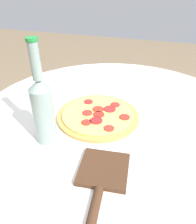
{
  "coord_description": "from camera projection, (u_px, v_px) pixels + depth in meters",
  "views": [
    {
      "loc": [
        -0.13,
        0.64,
        1.19
      ],
      "look_at": [
        0.06,
        0.03,
        0.78
      ],
      "focal_mm": 35.0,
      "sensor_mm": 36.0,
      "label": 1
    }
  ],
  "objects": [
    {
      "name": "beer_bottle",
      "position": [
        43.0,
        108.0,
        0.6
      ],
      "size": [
        0.06,
        0.06,
        0.3
      ],
      "color": "gray",
      "rests_on": "table"
    },
    {
      "name": "table",
      "position": [
        114.0,
        155.0,
        0.89
      ],
      "size": [
        1.03,
        1.03,
        0.76
      ],
      "color": "silver",
      "rests_on": "ground_plane"
    },
    {
      "name": "pizza",
      "position": [
        98.0,
        115.0,
        0.76
      ],
      "size": [
        0.29,
        0.29,
        0.02
      ],
      "color": "#C68E47",
      "rests_on": "table"
    },
    {
      "name": "pizza_paddle",
      "position": [
        101.0,
        181.0,
        0.53
      ],
      "size": [
        0.14,
        0.28,
        0.02
      ],
      "rotation": [
        0.0,
        0.0,
        1.67
      ],
      "color": "#422819",
      "rests_on": "table"
    }
  ]
}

